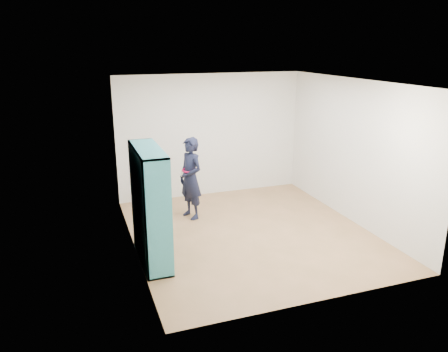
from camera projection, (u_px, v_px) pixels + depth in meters
name	position (u px, v px, depth m)	size (l,w,h in m)	color
floor	(251.00, 233.00, 7.66)	(4.50, 4.50, 0.00)	olive
ceiling	(254.00, 82.00, 6.90)	(4.50, 4.50, 0.00)	white
wall_left	(131.00, 173.00, 6.64)	(0.02, 4.50, 2.60)	silver
wall_right	(354.00, 152.00, 7.91)	(0.02, 4.50, 2.60)	silver
wall_back	(211.00, 136.00, 9.31)	(4.00, 0.02, 2.60)	silver
wall_front	(325.00, 207.00, 5.25)	(4.00, 0.02, 2.60)	silver
bookshelf	(148.00, 207.00, 6.47)	(0.38, 1.31, 1.75)	teal
person	(191.00, 178.00, 8.13)	(0.55, 0.66, 1.55)	black
smartphone	(182.00, 174.00, 8.06)	(0.07, 0.08, 0.12)	silver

